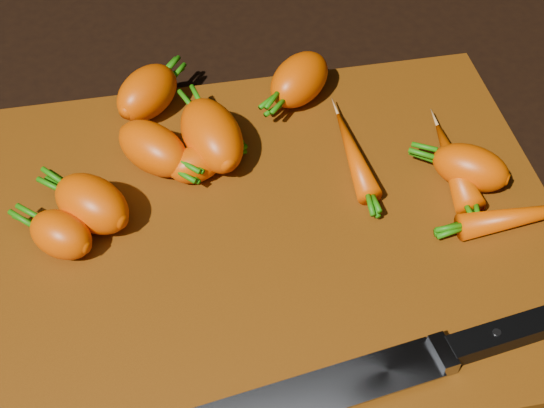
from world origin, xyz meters
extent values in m
cube|color=black|center=(0.00, 0.00, -0.01)|extent=(2.00, 2.00, 0.01)
cube|color=#7C3D0B|center=(0.00, 0.00, 0.01)|extent=(0.50, 0.40, 0.01)
ellipsoid|color=#E84D00|center=(-0.09, 0.17, 0.04)|extent=(0.08, 0.09, 0.05)
ellipsoid|color=#E84D00|center=(-0.18, 0.01, 0.03)|extent=(0.07, 0.07, 0.04)
ellipsoid|color=#E84D00|center=(-0.09, 0.09, 0.03)|extent=(0.08, 0.09, 0.04)
ellipsoid|color=#E84D00|center=(-0.04, 0.10, 0.04)|extent=(0.07, 0.10, 0.05)
ellipsoid|color=#E84D00|center=(0.06, 0.16, 0.04)|extent=(0.09, 0.09, 0.05)
ellipsoid|color=#E84D00|center=(-0.06, 0.07, 0.03)|extent=(0.06, 0.05, 0.03)
ellipsoid|color=#E84D00|center=(0.18, 0.02, 0.03)|extent=(0.08, 0.07, 0.04)
ellipsoid|color=#E84D00|center=(0.09, 0.06, 0.02)|extent=(0.02, 0.11, 0.02)
ellipsoid|color=#E84D00|center=(0.22, -0.04, 0.02)|extent=(0.14, 0.03, 0.02)
ellipsoid|color=#E84D00|center=(0.17, 0.03, 0.03)|extent=(0.03, 0.11, 0.03)
ellipsoid|color=#E84D00|center=(-0.15, 0.03, 0.04)|extent=(0.08, 0.09, 0.05)
cube|color=gray|center=(0.00, -0.17, 0.02)|extent=(0.02, 0.03, 0.01)
cube|color=black|center=(0.06, -0.16, 0.02)|extent=(0.11, 0.04, 0.02)
cylinder|color=#B2B2B7|center=(0.05, -0.16, 0.03)|extent=(0.01, 0.01, 0.00)
camera|label=1|loc=(-0.08, -0.41, 0.52)|focal=50.00mm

